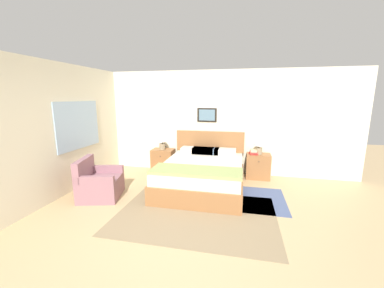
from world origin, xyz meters
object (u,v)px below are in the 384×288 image
at_px(nightstand_by_door, 258,166).
at_px(table_lamp_by_door, 259,143).
at_px(nightstand_near_window, 163,161).
at_px(bed, 203,173).
at_px(armchair, 99,184).
at_px(table_lamp_near_window, 162,139).

height_order(nightstand_by_door, table_lamp_by_door, table_lamp_by_door).
relative_size(nightstand_near_window, table_lamp_by_door, 1.47).
distance_m(bed, armchair, 2.12).
distance_m(nightstand_by_door, table_lamp_by_door, 0.56).
relative_size(bed, table_lamp_near_window, 5.35).
bearing_deg(bed, table_lamp_by_door, 35.51).
relative_size(nightstand_near_window, table_lamp_near_window, 1.47).
distance_m(nightstand_near_window, table_lamp_near_window, 0.56).
xyz_separation_m(armchair, table_lamp_by_door, (3.11, 1.80, 0.59)).
xyz_separation_m(bed, table_lamp_by_door, (1.21, 0.86, 0.55)).
distance_m(bed, nightstand_near_window, 1.49).
xyz_separation_m(nightstand_near_window, table_lamp_by_door, (2.42, -0.01, 0.56)).
height_order(bed, armchair, bed).
height_order(nightstand_near_window, nightstand_by_door, same).
height_order(bed, table_lamp_near_window, bed).
height_order(table_lamp_near_window, table_lamp_by_door, same).
relative_size(armchair, table_lamp_near_window, 2.28).
bearing_deg(bed, nightstand_by_door, 35.68).
height_order(bed, table_lamp_by_door, bed).
bearing_deg(table_lamp_by_door, bed, -144.49).
height_order(armchair, table_lamp_by_door, table_lamp_by_door).
xyz_separation_m(nightstand_by_door, table_lamp_near_window, (-2.43, -0.01, 0.56)).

